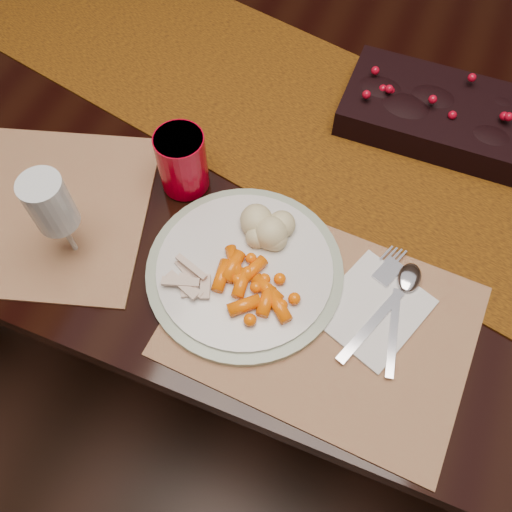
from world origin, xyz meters
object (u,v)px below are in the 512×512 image
at_px(red_cup, 182,162).
at_px(dining_table, 314,244).
at_px(placemat_main, 322,321).
at_px(dinner_plate, 245,270).
at_px(mashed_potatoes, 267,224).
at_px(turkey_shreds, 195,280).
at_px(baby_carrots, 253,291).
at_px(wine_glass, 59,220).
at_px(napkin, 373,309).
at_px(centerpiece, 447,112).

bearing_deg(red_cup, dining_table, 45.26).
bearing_deg(placemat_main, dining_table, 107.86).
relative_size(placemat_main, dinner_plate, 1.42).
bearing_deg(mashed_potatoes, turkey_shreds, -118.69).
height_order(baby_carrots, red_cup, red_cup).
xyz_separation_m(dining_table, wine_glass, (-0.29, -0.36, 0.46)).
bearing_deg(mashed_potatoes, placemat_main, -38.32).
bearing_deg(wine_glass, dinner_plate, 12.79).
distance_m(dining_table, dinner_plate, 0.49).
relative_size(dining_table, wine_glass, 11.04).
distance_m(placemat_main, napkin, 0.07).
bearing_deg(wine_glass, turkey_shreds, 2.43).
bearing_deg(napkin, baby_carrots, -142.98).
bearing_deg(placemat_main, mashed_potatoes, 144.73).
distance_m(mashed_potatoes, turkey_shreds, 0.13).
distance_m(dinner_plate, turkey_shreds, 0.07).
bearing_deg(red_cup, mashed_potatoes, -17.18).
distance_m(mashed_potatoes, wine_glass, 0.29).
relative_size(dining_table, mashed_potatoes, 21.03).
xyz_separation_m(centerpiece, mashed_potatoes, (-0.20, -0.32, 0.01)).
height_order(napkin, wine_glass, wine_glass).
bearing_deg(mashed_potatoes, dinner_plate, -96.78).
bearing_deg(dining_table, placemat_main, -75.19).
bearing_deg(red_cup, turkey_shreds, -60.00).
relative_size(centerpiece, baby_carrots, 2.84).
distance_m(turkey_shreds, wine_glass, 0.20).
xyz_separation_m(dinner_plate, napkin, (0.19, 0.01, -0.01)).
distance_m(turkey_shreds, napkin, 0.25).
bearing_deg(napkin, placemat_main, -124.99).
relative_size(dinner_plate, napkin, 1.99).
height_order(baby_carrots, wine_glass, wine_glass).
bearing_deg(placemat_main, red_cup, 155.65).
distance_m(baby_carrots, wine_glass, 0.28).
height_order(dinner_plate, baby_carrots, baby_carrots).
bearing_deg(turkey_shreds, red_cup, 120.00).
xyz_separation_m(napkin, red_cup, (-0.34, 0.10, 0.05)).
distance_m(centerpiece, dinner_plate, 0.44).
xyz_separation_m(dining_table, placemat_main, (0.09, -0.33, 0.38)).
bearing_deg(wine_glass, napkin, 8.90).
distance_m(placemat_main, baby_carrots, 0.11).
height_order(dining_table, dinner_plate, dinner_plate).
height_order(centerpiece, placemat_main, centerpiece).
bearing_deg(napkin, centerpiece, 108.49).
distance_m(dining_table, red_cup, 0.51).
height_order(placemat_main, mashed_potatoes, mashed_potatoes).
bearing_deg(turkey_shreds, centerpiece, 59.16).
distance_m(turkey_shreds, red_cup, 0.19).
height_order(dinner_plate, red_cup, red_cup).
height_order(centerpiece, napkin, centerpiece).
bearing_deg(baby_carrots, dinner_plate, 127.77).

